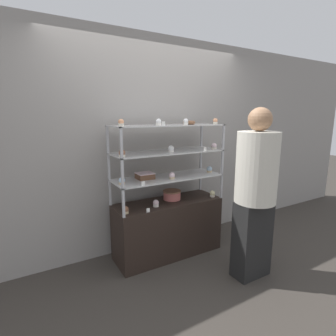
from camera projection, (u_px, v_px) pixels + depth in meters
ground_plane at (168, 253)px, 3.22m from camera, size 20.00×20.00×0.00m
back_wall at (153, 145)px, 3.28m from camera, size 8.00×0.05×2.60m
display_base at (168, 228)px, 3.16m from camera, size 1.28×0.45×0.67m
display_riser_lower at (168, 178)px, 3.04m from camera, size 1.28×0.45×0.30m
display_riser_middle at (168, 153)px, 2.98m from camera, size 1.28×0.45×0.30m
display_riser_upper at (168, 127)px, 2.92m from camera, size 1.28×0.45×0.30m
layer_cake_centerpiece at (172, 195)px, 3.16m from camera, size 0.21×0.21×0.11m
sheet_cake_frosted at (145, 176)px, 2.93m from camera, size 0.18×0.17×0.07m
cupcake_0 at (125, 210)px, 2.70m from camera, size 0.07×0.07×0.08m
cupcake_1 at (156, 203)px, 2.91m from camera, size 0.07×0.07×0.08m
cupcake_2 at (212, 194)px, 3.26m from camera, size 0.07×0.07×0.08m
price_tag_0 at (148, 210)px, 2.74m from camera, size 0.04×0.00×0.04m
cupcake_3 at (122, 181)px, 2.70m from camera, size 0.07×0.07×0.07m
cupcake_4 at (172, 176)px, 2.93m from camera, size 0.07×0.07×0.07m
cupcake_5 at (209, 169)px, 3.27m from camera, size 0.07×0.07×0.07m
price_tag_1 at (143, 183)px, 2.65m from camera, size 0.04×0.00×0.04m
cupcake_6 at (122, 153)px, 2.57m from camera, size 0.07×0.07×0.07m
cupcake_7 at (171, 149)px, 2.91m from camera, size 0.07×0.07×0.07m
cupcake_8 at (214, 146)px, 3.18m from camera, size 0.07×0.07×0.07m
price_tag_2 at (205, 149)px, 2.98m from camera, size 0.04×0.00×0.04m
cupcake_9 at (121, 123)px, 2.54m from camera, size 0.06×0.06×0.07m
cupcake_10 at (159, 122)px, 2.72m from camera, size 0.06×0.06×0.07m
cupcake_11 at (186, 122)px, 2.95m from camera, size 0.06×0.06×0.07m
cupcake_12 at (215, 121)px, 3.12m from camera, size 0.06×0.06×0.07m
price_tag_3 at (163, 124)px, 2.65m from camera, size 0.04×0.00×0.04m
donut_glazed at (189, 123)px, 3.03m from camera, size 0.15×0.15×0.04m
customer_figure at (255, 190)px, 2.61m from camera, size 0.41×0.41×1.74m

